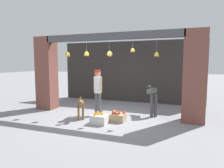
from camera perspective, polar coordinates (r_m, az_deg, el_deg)
ground_plane at (r=7.24m, az=-1.18°, el=-9.17°), size 60.00×60.00×0.00m
shop_back_wall at (r=9.80m, az=5.03°, el=3.52°), size 6.94×0.12×2.94m
shop_pillar_left at (r=8.67m, az=-18.16°, el=2.91°), size 0.70×0.60×2.94m
shop_pillar_right at (r=6.83m, az=22.45°, el=1.97°), size 0.70×0.60×2.94m
storefront_awning at (r=7.16m, az=-1.04°, el=13.16°), size 5.04×0.25×0.85m
dog at (r=6.95m, az=-8.95°, el=-5.59°), size 0.57×0.85×0.73m
shopkeeper at (r=7.22m, az=-4.07°, el=-1.36°), size 0.34×0.28×1.65m
worker_stooping at (r=7.38m, az=11.35°, el=-3.44°), size 0.50×0.77×1.05m
fruit_crate_oranges at (r=6.35m, az=-3.68°, el=-9.95°), size 0.50×0.38×0.37m
fruit_crate_apples at (r=6.62m, az=1.60°, el=-9.32°), size 0.48×0.44×0.34m
water_bottle at (r=6.96m, az=-2.84°, el=-8.73°), size 0.08×0.08×0.27m
wall_clock at (r=10.03m, az=-0.57°, el=8.62°), size 0.28×0.03×0.28m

